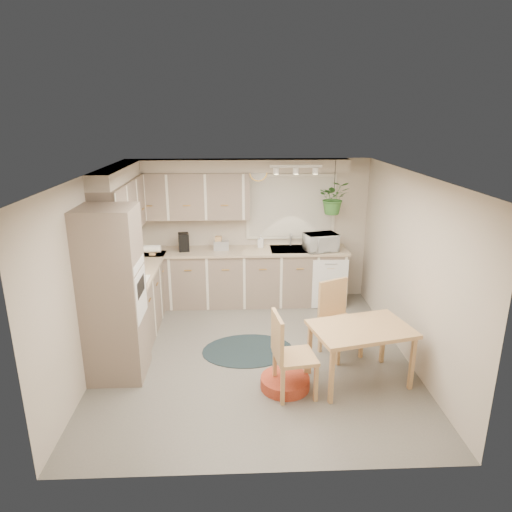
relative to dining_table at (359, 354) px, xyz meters
name	(u,v)px	position (x,y,z in m)	size (l,w,h in m)	color
floor	(254,355)	(-1.23, 0.66, -0.36)	(4.20, 4.20, 0.00)	#67635B
ceiling	(254,175)	(-1.23, 0.66, 2.04)	(4.20, 4.20, 0.00)	silver
wall_back	(249,230)	(-1.23, 2.76, 0.84)	(4.00, 0.04, 2.40)	#BAAD9A
wall_front	(264,354)	(-1.23, -1.44, 0.84)	(4.00, 0.04, 2.40)	#BAAD9A
wall_left	(93,273)	(-3.23, 0.66, 0.84)	(0.04, 4.20, 2.40)	#BAAD9A
wall_right	(410,268)	(0.77, 0.66, 0.84)	(0.04, 4.20, 2.40)	#BAAD9A
base_cab_left	(137,301)	(-2.93, 1.54, 0.09)	(0.60, 1.85, 0.90)	#7E6C5E
base_cab_back	(238,278)	(-1.43, 2.46, 0.09)	(3.60, 0.60, 0.90)	#7E6C5E
counter_left	(135,271)	(-2.92, 1.54, 0.56)	(0.64, 1.89, 0.04)	tan
counter_back	(238,251)	(-1.43, 2.45, 0.56)	(3.64, 0.64, 0.04)	tan
oven_stack	(113,295)	(-2.90, 0.29, 0.69)	(0.65, 0.65, 2.10)	#7E6C5E
wall_oven_face	(141,294)	(-2.58, 0.29, 0.69)	(0.02, 0.56, 0.58)	white
upper_cab_left	(122,207)	(-3.05, 1.66, 1.47)	(0.35, 2.00, 0.75)	#7E6C5E
upper_cab_back	(188,196)	(-2.23, 2.59, 1.47)	(2.00, 0.35, 0.75)	#7E6C5E
soffit_left	(117,174)	(-3.08, 1.66, 1.94)	(0.30, 2.00, 0.20)	#BAAD9A
soffit_back	(237,166)	(-1.43, 2.61, 1.94)	(3.60, 0.30, 0.20)	#BAAD9A
cooktop	(127,283)	(-2.91, 0.96, 0.59)	(0.52, 0.58, 0.02)	white
range_hood	(122,250)	(-2.93, 0.96, 1.04)	(0.40, 0.60, 0.14)	white
window_blinds	(291,207)	(-0.53, 2.73, 1.24)	(1.40, 0.02, 1.00)	beige
window_frame	(291,207)	(-0.53, 2.74, 1.24)	(1.50, 0.02, 1.10)	beige
sink	(292,252)	(-0.53, 2.46, 0.54)	(0.70, 0.48, 0.10)	#ABAEB3
dishwasher_front	(330,284)	(0.07, 2.15, 0.07)	(0.58, 0.01, 0.83)	white
track_light_bar	(296,166)	(-0.53, 2.21, 1.97)	(0.80, 0.04, 0.04)	white
wall_clock	(258,172)	(-1.08, 2.73, 1.82)	(0.30, 0.30, 0.03)	gold
dining_table	(359,354)	(0.00, 0.00, 0.00)	(1.13, 0.75, 0.71)	tan
chair_left	(295,355)	(-0.80, -0.22, 0.14)	(0.47, 0.47, 1.00)	tan
chair_back	(342,320)	(-0.08, 0.64, 0.14)	(0.47, 0.47, 1.00)	tan
braided_rug	(248,350)	(-1.31, 0.79, -0.35)	(1.25, 0.94, 0.01)	black
pet_bed	(285,382)	(-0.89, -0.11, -0.29)	(0.58, 0.58, 0.13)	#BA3F25
microwave	(321,240)	(-0.07, 2.36, 0.76)	(0.52, 0.29, 0.35)	white
soap_bottle	(261,244)	(-1.04, 2.61, 0.63)	(0.09, 0.21, 0.10)	white
hanging_plant	(334,201)	(0.11, 2.36, 1.40)	(0.48, 0.53, 0.42)	#33692A
coffee_maker	(184,242)	(-2.31, 2.46, 0.73)	(0.16, 0.20, 0.29)	black
toaster	(221,245)	(-1.70, 2.48, 0.66)	(0.25, 0.14, 0.15)	#ABAEB3
knife_block	(218,243)	(-1.74, 2.51, 0.69)	(0.10, 0.10, 0.22)	tan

